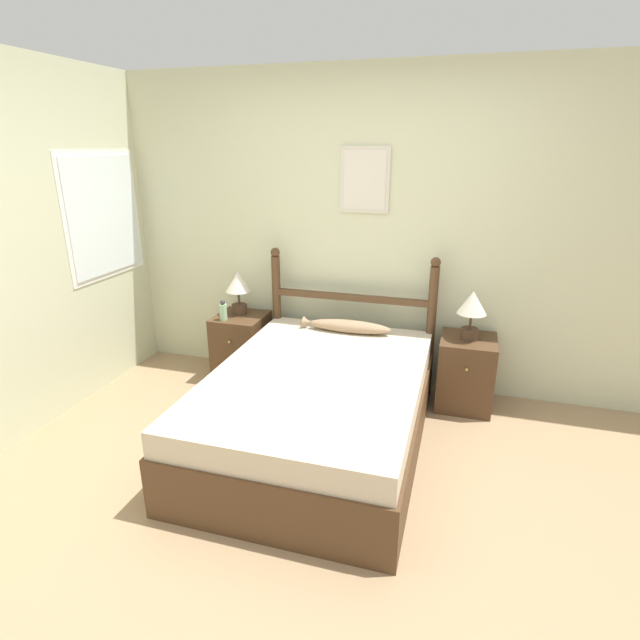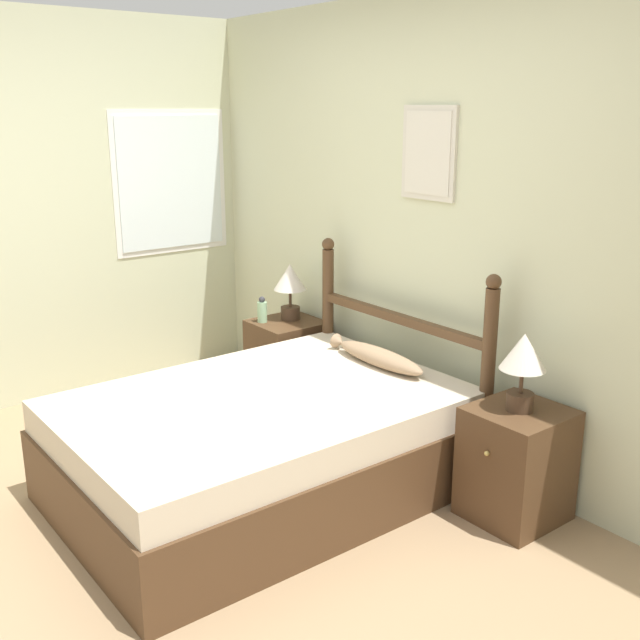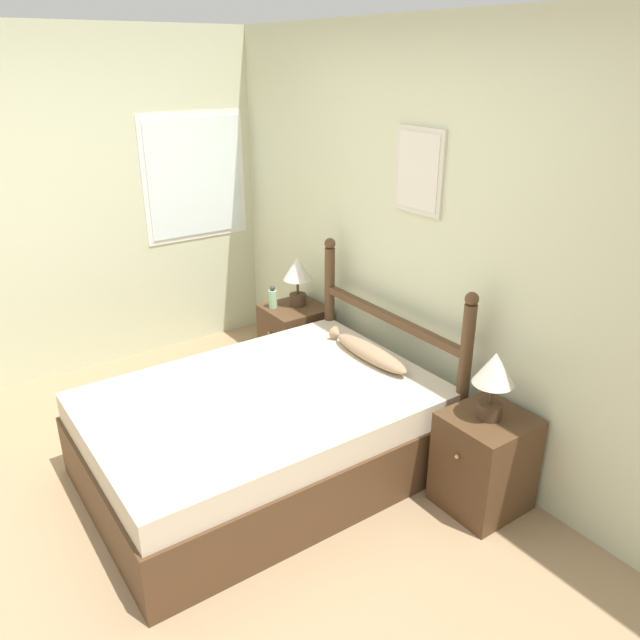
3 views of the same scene
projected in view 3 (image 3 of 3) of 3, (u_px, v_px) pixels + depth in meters
ground_plane at (177, 518)px, 3.40m from camera, size 16.00×16.00×0.00m
wall_back at (424, 242)px, 3.81m from camera, size 6.40×0.08×2.55m
wall_left at (46, 213)px, 4.52m from camera, size 0.08×6.40×2.55m
bed at (263, 433)px, 3.69m from camera, size 1.39×1.99×0.54m
headboard at (388, 339)px, 4.05m from camera, size 1.39×0.08×1.15m
nightstand_left at (295, 341)px, 4.85m from camera, size 0.42×0.46×0.56m
nightstand_right at (484, 461)px, 3.41m from camera, size 0.42×0.46×0.56m
table_lamp_left at (298, 273)px, 4.69m from camera, size 0.22×0.22×0.38m
table_lamp_right at (494, 375)px, 3.20m from camera, size 0.22×0.22×0.38m
bottle at (273, 298)px, 4.70m from camera, size 0.06×0.06×0.17m
fish_pillow at (369, 352)px, 3.96m from camera, size 0.72×0.15×0.10m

